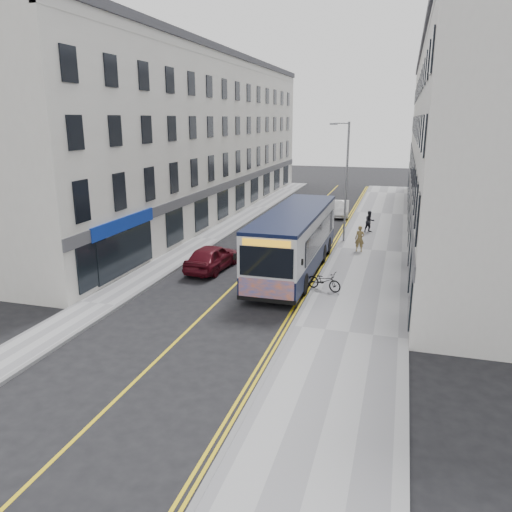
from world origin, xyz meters
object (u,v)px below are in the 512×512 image
Objects in this scene: pedestrian_far at (370,222)px; streetlamp at (345,178)px; city_bus at (295,239)px; bicycle at (324,281)px; car_white at (341,209)px; car_maroon at (212,257)px; pedestrian_near at (360,239)px.

streetlamp is at bearing -148.70° from pedestrian_far.
city_bus is 3.81m from bicycle.
car_white is at bearing 88.54° from city_bus.
streetlamp is at bearing -121.34° from car_maroon.
city_bus is at bearing 55.46° from bicycle.
pedestrian_near is 9.64m from car_maroon.
city_bus is 7.25× the size of pedestrian_near.
streetlamp is at bearing 121.24° from pedestrian_near.
streetlamp reaches higher than pedestrian_far.
streetlamp reaches higher than pedestrian_near.
car_maroon reaches higher than bicycle.
city_bus reaches higher than pedestrian_near.
pedestrian_near is 1.04× the size of pedestrian_far.
pedestrian_far is at bearing 14.60° from bicycle.
pedestrian_near reaches higher than car_maroon.
streetlamp is at bearing 21.55° from bicycle.
pedestrian_far is 0.39× the size of car_white.
bicycle is at bearing -93.15° from pedestrian_near.
pedestrian_near is at bearing 12.43° from bicycle.
streetlamp is 4.97m from pedestrian_far.
car_white is at bearing 82.22° from pedestrian_far.
streetlamp is at bearing 77.12° from city_bus.
streetlamp is 1.99× the size of car_white.
streetlamp is 4.43× the size of bicycle.
city_bus is 17.10m from car_white.
city_bus is 7.53× the size of pedestrian_far.
streetlamp is 5.09× the size of pedestrian_far.
bicycle is at bearing -90.67° from car_white.
pedestrian_near is at bearing -137.26° from car_maroon.
streetlamp is 8.23m from city_bus.
bicycle is (0.36, -10.56, -3.79)m from streetlamp.
city_bus is at bearing -96.90° from car_white.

